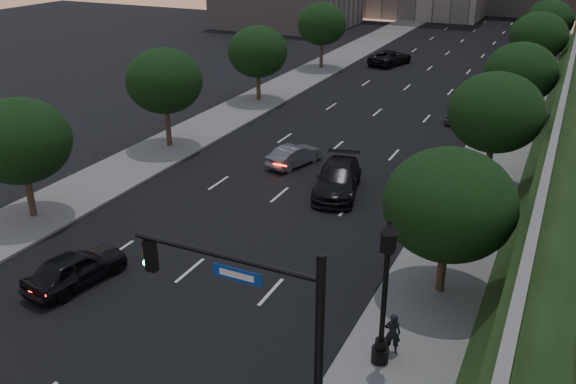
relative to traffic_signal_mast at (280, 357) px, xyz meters
The scene contains 24 objects.
ground 9.29m from the traffic_signal_mast, 162.46° to the left, with size 160.00×160.00×0.00m, color black.
road_surface 33.77m from the traffic_signal_mast, 104.03° to the left, with size 16.00×140.00×0.02m, color black.
sidewalk_right 32.84m from the traffic_signal_mast, 86.30° to the left, with size 4.50×140.00×0.15m, color slate.
sidewalk_left 37.58m from the traffic_signal_mast, 119.45° to the left, with size 4.50×140.00×0.15m, color slate.
parapet_wall 31.05m from the traffic_signal_mast, 80.06° to the left, with size 0.35×90.00×0.70m, color slate.
tree_right_a 10.80m from the traffic_signal_mast, 78.46° to the left, with size 5.20×5.20×6.24m.
tree_right_b 22.69m from the traffic_signal_mast, 84.54° to the left, with size 5.20×5.20×6.74m.
tree_right_c 35.64m from the traffic_signal_mast, 86.53° to the left, with size 5.20×5.20×6.24m.
tree_right_d 49.63m from the traffic_signal_mast, 87.51° to the left, with size 5.20×5.20×6.74m.
tree_right_e 64.61m from the traffic_signal_mast, 88.09° to the left, with size 5.20×5.20×6.24m.
tree_left_a 20.34m from the traffic_signal_mast, 155.07° to the left, with size 5.00×5.00×6.34m.
tree_left_b 27.64m from the traffic_signal_mast, 131.87° to the left, with size 5.00×5.00×6.71m.
tree_left_c 38.31m from the traffic_signal_mast, 118.78° to the left, with size 5.00×5.00×6.34m.
tree_left_d 51.03m from the traffic_signal_mast, 111.19° to the left, with size 5.00×5.00×6.71m.
traffic_signal_mast is the anchor object (origin of this frame).
street_lamp 5.43m from the traffic_signal_mast, 75.96° to the left, with size 0.64×0.64×5.62m.
sedan_near_left 13.09m from the traffic_signal_mast, 158.47° to the left, with size 1.81×4.51×1.54m, color black.
sedan_mid_left 23.32m from the traffic_signal_mast, 113.78° to the left, with size 1.39×3.99×1.31m, color #5C5E64.
sedan_far_left 54.07m from the traffic_signal_mast, 103.34° to the left, with size 2.63×5.70×1.58m, color black.
sedan_near_right 19.30m from the traffic_signal_mast, 106.26° to the left, with size 2.31×5.67×1.65m, color black.
sedan_far_right 35.29m from the traffic_signal_mast, 91.86° to the left, with size 1.85×4.59×1.56m, color slate.
pedestrian_a 6.60m from the traffic_signal_mast, 75.49° to the left, with size 0.58×0.38×1.59m, color black.
pedestrian_b 14.34m from the traffic_signal_mast, 78.75° to the left, with size 0.75×0.58×1.54m, color black.
pedestrian_c 17.20m from the traffic_signal_mast, 86.83° to the left, with size 0.92×0.39×1.58m, color black.
Camera 1 is at (13.79, -14.04, 14.04)m, focal length 38.00 mm.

